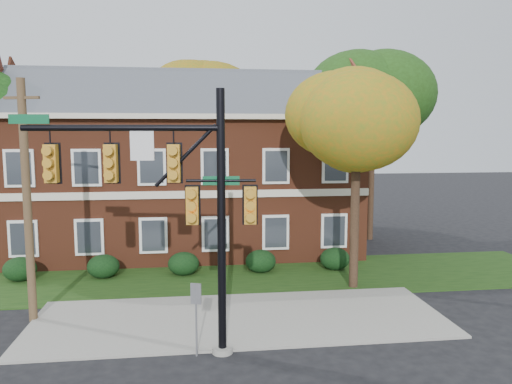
{
  "coord_description": "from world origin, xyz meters",
  "views": [
    {
      "loc": [
        -1.55,
        -15.38,
        6.37
      ],
      "look_at": [
        0.81,
        3.0,
        4.17
      ],
      "focal_mm": 35.0,
      "sensor_mm": 36.0,
      "label": 1
    }
  ],
  "objects": [
    {
      "name": "hedge_right",
      "position": [
        1.5,
        6.7,
        0.53
      ],
      "size": [
        1.4,
        1.26,
        1.05
      ],
      "primitive_type": "ellipsoid",
      "color": "black",
      "rests_on": "ground"
    },
    {
      "name": "hedge_center",
      "position": [
        -2.0,
        6.7,
        0.53
      ],
      "size": [
        1.4,
        1.26,
        1.05
      ],
      "primitive_type": "ellipsoid",
      "color": "black",
      "rests_on": "ground"
    },
    {
      "name": "tree_near_right",
      "position": [
        5.22,
        3.87,
        6.67
      ],
      "size": [
        4.5,
        4.25,
        8.58
      ],
      "color": "black",
      "rests_on": "ground"
    },
    {
      "name": "sign_post",
      "position": [
        -1.5,
        -1.62,
        1.46
      ],
      "size": [
        0.31,
        0.14,
        2.15
      ],
      "rotation": [
        0.0,
        0.0,
        -0.35
      ],
      "color": "slate",
      "rests_on": "ground"
    },
    {
      "name": "ground",
      "position": [
        0.0,
        0.0,
        0.0
      ],
      "size": [
        120.0,
        120.0,
        0.0
      ],
      "primitive_type": "plane",
      "color": "black",
      "rests_on": "ground"
    },
    {
      "name": "tree_right_rear",
      "position": [
        9.31,
        12.81,
        8.12
      ],
      "size": [
        6.3,
        5.95,
        10.62
      ],
      "color": "black",
      "rests_on": "ground"
    },
    {
      "name": "hedge_far_left",
      "position": [
        -9.0,
        6.7,
        0.53
      ],
      "size": [
        1.4,
        1.26,
        1.05
      ],
      "primitive_type": "ellipsoid",
      "color": "black",
      "rests_on": "ground"
    },
    {
      "name": "traffic_signal",
      "position": [
        -2.11,
        -1.38,
        4.71
      ],
      "size": [
        6.78,
        0.9,
        7.59
      ],
      "rotation": [
        0.0,
        0.0,
        -0.09
      ],
      "color": "gray",
      "rests_on": "ground"
    },
    {
      "name": "tree_far_rear",
      "position": [
        -0.66,
        19.79,
        8.84
      ],
      "size": [
        6.84,
        6.46,
        11.52
      ],
      "color": "black",
      "rests_on": "ground"
    },
    {
      "name": "hedge_left",
      "position": [
        -5.5,
        6.7,
        0.53
      ],
      "size": [
        1.4,
        1.26,
        1.05
      ],
      "primitive_type": "ellipsoid",
      "color": "black",
      "rests_on": "ground"
    },
    {
      "name": "apartment_building",
      "position": [
        -2.0,
        11.95,
        4.99
      ],
      "size": [
        18.8,
        8.8,
        9.74
      ],
      "color": "brown",
      "rests_on": "ground"
    },
    {
      "name": "grass_strip",
      "position": [
        0.0,
        6.0,
        0.02
      ],
      "size": [
        30.0,
        6.0,
        0.04
      ],
      "primitive_type": "cube",
      "color": "#193811",
      "rests_on": "ground"
    },
    {
      "name": "utility_pole",
      "position": [
        -7.0,
        1.82,
        4.12
      ],
      "size": [
        1.24,
        0.46,
        8.13
      ],
      "rotation": [
        0.0,
        0.0,
        -0.3
      ],
      "color": "brown",
      "rests_on": "ground"
    },
    {
      "name": "hedge_far_right",
      "position": [
        5.0,
        6.7,
        0.53
      ],
      "size": [
        1.4,
        1.26,
        1.05
      ],
      "primitive_type": "ellipsoid",
      "color": "black",
      "rests_on": "ground"
    },
    {
      "name": "sidewalk",
      "position": [
        0.0,
        1.0,
        0.04
      ],
      "size": [
        14.0,
        5.0,
        0.08
      ],
      "primitive_type": "cube",
      "color": "gray",
      "rests_on": "ground"
    }
  ]
}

